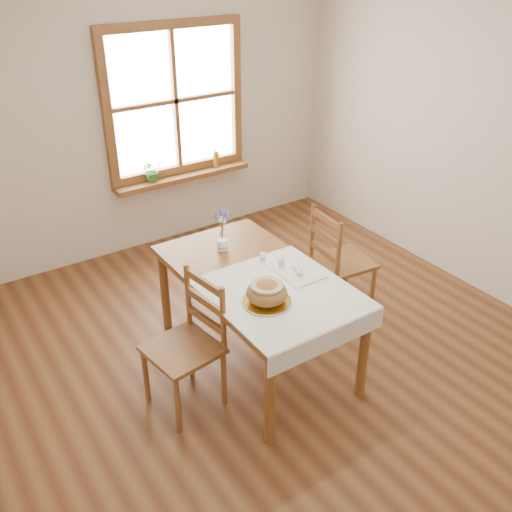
{
  "coord_description": "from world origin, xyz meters",
  "views": [
    {
      "loc": [
        -1.91,
        -2.57,
        2.85
      ],
      "look_at": [
        0.0,
        0.3,
        0.9
      ],
      "focal_mm": 40.0,
      "sensor_mm": 36.0,
      "label": 1
    }
  ],
  "objects_px": {
    "dining_table": "(256,285)",
    "flower_vase": "(222,246)",
    "chair_left": "(182,347)",
    "chair_right": "(343,260)",
    "bread_plate": "(267,302)"
  },
  "relations": [
    {
      "from": "dining_table",
      "to": "flower_vase",
      "type": "xyz_separation_m",
      "value": [
        -0.02,
        0.43,
        0.13
      ]
    },
    {
      "from": "chair_right",
      "to": "bread_plate",
      "type": "height_order",
      "value": "chair_right"
    },
    {
      "from": "dining_table",
      "to": "flower_vase",
      "type": "bearing_deg",
      "value": 92.71
    },
    {
      "from": "chair_right",
      "to": "flower_vase",
      "type": "bearing_deg",
      "value": 81.1
    },
    {
      "from": "dining_table",
      "to": "chair_right",
      "type": "bearing_deg",
      "value": 9.4
    },
    {
      "from": "chair_left",
      "to": "bread_plate",
      "type": "bearing_deg",
      "value": 58.91
    },
    {
      "from": "bread_plate",
      "to": "flower_vase",
      "type": "relative_size",
      "value": 3.61
    },
    {
      "from": "chair_left",
      "to": "flower_vase",
      "type": "distance_m",
      "value": 0.91
    },
    {
      "from": "chair_right",
      "to": "flower_vase",
      "type": "xyz_separation_m",
      "value": [
        -1.01,
        0.27,
        0.32
      ]
    },
    {
      "from": "bread_plate",
      "to": "chair_right",
      "type": "bearing_deg",
      "value": 24.18
    },
    {
      "from": "chair_right",
      "to": "bread_plate",
      "type": "distance_m",
      "value": 1.28
    },
    {
      "from": "bread_plate",
      "to": "dining_table",
      "type": "bearing_deg",
      "value": 66.91
    },
    {
      "from": "chair_right",
      "to": "bread_plate",
      "type": "relative_size",
      "value": 3.02
    },
    {
      "from": "dining_table",
      "to": "bread_plate",
      "type": "bearing_deg",
      "value": -113.09
    },
    {
      "from": "dining_table",
      "to": "flower_vase",
      "type": "relative_size",
      "value": 18.37
    }
  ]
}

